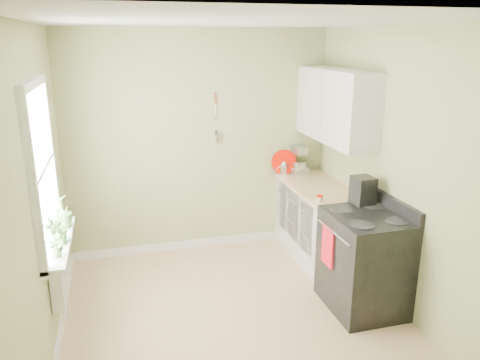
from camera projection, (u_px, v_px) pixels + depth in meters
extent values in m
cube|color=tan|center=(238.00, 325.00, 4.39)|extent=(3.20, 3.60, 0.02)
cube|color=white|center=(237.00, 19.00, 3.60)|extent=(3.20, 3.60, 0.02)
cube|color=tan|center=(199.00, 144.00, 5.67)|extent=(3.20, 0.02, 2.70)
cube|color=tan|center=(36.00, 204.00, 3.59)|extent=(0.02, 3.60, 2.70)
cube|color=tan|center=(403.00, 174.00, 4.40)|extent=(0.02, 3.60, 2.70)
cube|color=white|center=(323.00, 228.00, 5.51)|extent=(0.60, 1.60, 0.87)
cube|color=#E0B989|center=(324.00, 191.00, 5.38)|extent=(0.64, 1.60, 0.04)
cube|color=white|center=(335.00, 106.00, 5.22)|extent=(0.35, 1.40, 0.80)
cube|color=white|center=(40.00, 169.00, 3.82)|extent=(0.02, 1.00, 1.30)
cube|color=white|center=(32.00, 83.00, 3.63)|extent=(0.06, 1.14, 0.07)
cube|color=white|center=(53.00, 245.00, 4.02)|extent=(0.06, 1.14, 0.07)
cube|color=white|center=(43.00, 168.00, 3.82)|extent=(0.04, 1.00, 0.04)
cube|color=white|center=(60.00, 243.00, 4.03)|extent=(0.18, 1.14, 0.04)
cube|color=white|center=(60.00, 280.00, 4.07)|extent=(0.12, 0.50, 0.35)
cylinder|color=#E0B989|center=(215.00, 99.00, 5.54)|extent=(0.02, 0.02, 0.10)
cylinder|color=silver|center=(216.00, 109.00, 5.57)|extent=(0.01, 0.01, 0.16)
cylinder|color=silver|center=(216.00, 137.00, 5.67)|extent=(0.01, 0.14, 0.14)
cube|color=black|center=(364.00, 263.00, 4.56)|extent=(0.68, 0.79, 0.94)
cube|color=black|center=(368.00, 217.00, 4.42)|extent=(0.68, 0.79, 0.03)
cube|color=black|center=(397.00, 207.00, 4.47)|extent=(0.07, 0.79, 0.15)
cylinder|color=#B2B2B7|center=(334.00, 232.00, 4.36)|extent=(0.03, 0.65, 0.02)
cube|color=red|center=(328.00, 246.00, 4.52)|extent=(0.02, 0.23, 0.40)
cube|color=#B2B2B7|center=(297.00, 170.00, 6.01)|extent=(0.22, 0.32, 0.08)
cube|color=#B2B2B7|center=(294.00, 157.00, 6.09)|extent=(0.13, 0.09, 0.22)
cube|color=#B2B2B7|center=(298.00, 149.00, 5.95)|extent=(0.16, 0.31, 0.10)
sphere|color=#B2B2B7|center=(295.00, 145.00, 6.05)|extent=(0.12, 0.12, 0.12)
cylinder|color=silver|center=(299.00, 167.00, 5.94)|extent=(0.17, 0.17, 0.14)
cylinder|color=silver|center=(283.00, 169.00, 5.96)|extent=(0.10, 0.10, 0.13)
cone|color=silver|center=(284.00, 162.00, 5.93)|extent=(0.10, 0.10, 0.04)
cylinder|color=silver|center=(278.00, 168.00, 5.93)|extent=(0.10, 0.03, 0.07)
cube|color=black|center=(363.00, 193.00, 4.70)|extent=(0.21, 0.23, 0.34)
cylinder|color=black|center=(359.00, 203.00, 4.72)|extent=(0.11, 0.11, 0.12)
cylinder|color=#B20A00|center=(284.00, 162.00, 5.93)|extent=(0.32, 0.12, 0.32)
cylinder|color=beige|center=(319.00, 199.00, 4.93)|extent=(0.07, 0.07, 0.07)
cylinder|color=#B20A00|center=(320.00, 196.00, 4.91)|extent=(0.07, 0.07, 0.01)
imported|color=#3B632D|center=(55.00, 238.00, 3.67)|extent=(0.21, 0.21, 0.33)
imported|color=#3B632D|center=(58.00, 227.00, 3.94)|extent=(0.19, 0.21, 0.30)
imported|color=#3B632D|center=(62.00, 211.00, 4.27)|extent=(0.20, 0.20, 0.32)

